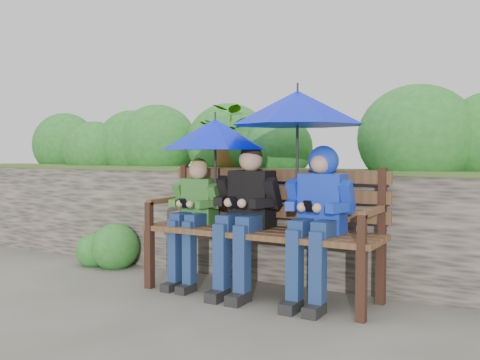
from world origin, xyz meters
The scene contains 8 objects.
ground centered at (0.00, 0.00, 0.00)m, with size 60.00×60.00×0.00m, color #535146.
garden_backdrop centered at (-0.08, 1.58, 0.65)m, with size 8.00×2.84×1.79m.
park_bench centered at (0.17, 0.21, 0.60)m, with size 2.01×0.59×1.06m.
boy_left centered at (-0.48, 0.12, 0.66)m, with size 0.44×0.51×1.13m.
boy_middle centered at (0.05, 0.11, 0.71)m, with size 0.53×0.61×1.24m.
boy_right centered at (0.68, 0.12, 0.75)m, with size 0.52×0.63×1.23m.
umbrella_left centered at (-0.29, 0.18, 1.33)m, with size 0.93×0.93×0.76m.
umbrella_right centered at (0.49, 0.16, 1.53)m, with size 1.06×1.06×0.94m.
Camera 1 is at (2.19, -3.73, 1.18)m, focal length 40.00 mm.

